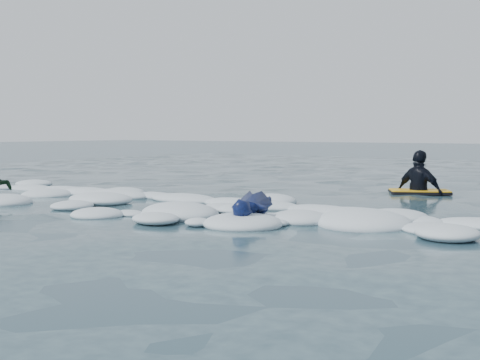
% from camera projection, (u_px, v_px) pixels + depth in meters
% --- Properties ---
extents(ground, '(120.00, 120.00, 0.00)m').
position_uv_depth(ground, '(143.00, 215.00, 8.91)').
color(ground, '#1B3642').
rests_on(ground, ground).
extents(foam_band, '(12.00, 3.10, 0.30)m').
position_uv_depth(foam_band, '(187.00, 207.00, 9.76)').
color(foam_band, silver).
rests_on(foam_band, ground).
extents(prone_woman_unit, '(1.05, 1.56, 0.38)m').
position_uv_depth(prone_woman_unit, '(251.00, 208.00, 8.20)').
color(prone_woman_unit, black).
rests_on(prone_woman_unit, ground).
extents(waiting_rider_unit, '(1.31, 1.08, 1.72)m').
position_uv_depth(waiting_rider_unit, '(419.00, 194.00, 11.83)').
color(waiting_rider_unit, black).
rests_on(waiting_rider_unit, ground).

